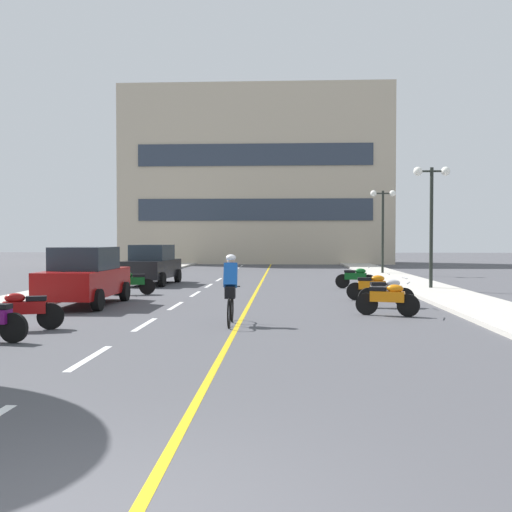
# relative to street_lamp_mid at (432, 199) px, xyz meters

# --- Properties ---
(ground_plane) EXTENTS (140.00, 140.00, 0.00)m
(ground_plane) POSITION_rel_street_lamp_mid_xyz_m (-7.27, 1.04, -3.70)
(ground_plane) COLOR #47474C
(curb_left) EXTENTS (2.40, 72.00, 0.12)m
(curb_left) POSITION_rel_street_lamp_mid_xyz_m (-14.47, 4.04, -3.64)
(curb_left) COLOR #B7B2A8
(curb_left) RESTS_ON ground
(curb_right) EXTENTS (2.40, 72.00, 0.12)m
(curb_right) POSITION_rel_street_lamp_mid_xyz_m (-0.07, 4.04, -3.64)
(curb_right) COLOR #B7B2A8
(curb_right) RESTS_ON ground
(lane_dash_1) EXTENTS (0.14, 2.20, 0.01)m
(lane_dash_1) POSITION_rel_street_lamp_mid_xyz_m (-9.27, -13.96, -3.70)
(lane_dash_1) COLOR silver
(lane_dash_1) RESTS_ON ground
(lane_dash_2) EXTENTS (0.14, 2.20, 0.01)m
(lane_dash_2) POSITION_rel_street_lamp_mid_xyz_m (-9.27, -9.96, -3.70)
(lane_dash_2) COLOR silver
(lane_dash_2) RESTS_ON ground
(lane_dash_3) EXTENTS (0.14, 2.20, 0.01)m
(lane_dash_3) POSITION_rel_street_lamp_mid_xyz_m (-9.27, -5.96, -3.70)
(lane_dash_3) COLOR silver
(lane_dash_3) RESTS_ON ground
(lane_dash_4) EXTENTS (0.14, 2.20, 0.01)m
(lane_dash_4) POSITION_rel_street_lamp_mid_xyz_m (-9.27, -1.96, -3.70)
(lane_dash_4) COLOR silver
(lane_dash_4) RESTS_ON ground
(lane_dash_5) EXTENTS (0.14, 2.20, 0.01)m
(lane_dash_5) POSITION_rel_street_lamp_mid_xyz_m (-9.27, 2.04, -3.70)
(lane_dash_5) COLOR silver
(lane_dash_5) RESTS_ON ground
(lane_dash_6) EXTENTS (0.14, 2.20, 0.01)m
(lane_dash_6) POSITION_rel_street_lamp_mid_xyz_m (-9.27, 6.04, -3.70)
(lane_dash_6) COLOR silver
(lane_dash_6) RESTS_ON ground
(lane_dash_7) EXTENTS (0.14, 2.20, 0.01)m
(lane_dash_7) POSITION_rel_street_lamp_mid_xyz_m (-9.27, 10.04, -3.70)
(lane_dash_7) COLOR silver
(lane_dash_7) RESTS_ON ground
(lane_dash_8) EXTENTS (0.14, 2.20, 0.01)m
(lane_dash_8) POSITION_rel_street_lamp_mid_xyz_m (-9.27, 14.04, -3.70)
(lane_dash_8) COLOR silver
(lane_dash_8) RESTS_ON ground
(lane_dash_9) EXTENTS (0.14, 2.20, 0.01)m
(lane_dash_9) POSITION_rel_street_lamp_mid_xyz_m (-9.27, 18.04, -3.70)
(lane_dash_9) COLOR silver
(lane_dash_9) RESTS_ON ground
(lane_dash_10) EXTENTS (0.14, 2.20, 0.01)m
(lane_dash_10) POSITION_rel_street_lamp_mid_xyz_m (-9.27, 22.04, -3.70)
(lane_dash_10) COLOR silver
(lane_dash_10) RESTS_ON ground
(lane_dash_11) EXTENTS (0.14, 2.20, 0.01)m
(lane_dash_11) POSITION_rel_street_lamp_mid_xyz_m (-9.27, 26.04, -3.70)
(lane_dash_11) COLOR silver
(lane_dash_11) RESTS_ON ground
(centre_line_yellow) EXTENTS (0.12, 66.00, 0.01)m
(centre_line_yellow) POSITION_rel_street_lamp_mid_xyz_m (-7.02, 4.04, -3.70)
(centre_line_yellow) COLOR gold
(centre_line_yellow) RESTS_ON ground
(office_building) EXTENTS (23.36, 6.49, 15.25)m
(office_building) POSITION_rel_street_lamp_mid_xyz_m (-8.39, 28.22, 3.92)
(office_building) COLOR #BCAD93
(office_building) RESTS_ON ground
(street_lamp_mid) EXTENTS (1.46, 0.36, 4.86)m
(street_lamp_mid) POSITION_rel_street_lamp_mid_xyz_m (0.00, 0.00, 0.00)
(street_lamp_mid) COLOR black
(street_lamp_mid) RESTS_ON curb_right
(street_lamp_far) EXTENTS (1.46, 0.36, 4.81)m
(street_lamp_far) POSITION_rel_street_lamp_mid_xyz_m (-0.17, 10.56, -0.03)
(street_lamp_far) COLOR black
(street_lamp_far) RESTS_ON curb_right
(parked_car_near) EXTENTS (1.93, 4.21, 1.82)m
(parked_car_near) POSITION_rel_street_lamp_mid_xyz_m (-12.10, -5.99, -2.78)
(parked_car_near) COLOR black
(parked_car_near) RESTS_ON ground
(parked_car_mid) EXTENTS (2.14, 4.30, 1.82)m
(parked_car_mid) POSITION_rel_street_lamp_mid_xyz_m (-11.97, 2.70, -2.78)
(parked_car_mid) COLOR black
(parked_car_mid) RESTS_ON ground
(motorcycle_3) EXTENTS (1.63, 0.81, 0.92)m
(motorcycle_3) POSITION_rel_street_lamp_mid_xyz_m (-11.76, -11.03, -3.23)
(motorcycle_3) COLOR black
(motorcycle_3) RESTS_ON ground
(motorcycle_4) EXTENTS (1.65, 0.76, 0.92)m
(motorcycle_4) POSITION_rel_street_lamp_mid_xyz_m (-3.13, -8.05, -3.23)
(motorcycle_4) COLOR black
(motorcycle_4) RESTS_ON ground
(motorcycle_5) EXTENTS (1.70, 0.60, 0.92)m
(motorcycle_5) POSITION_rel_street_lamp_mid_xyz_m (-2.83, -6.12, -3.23)
(motorcycle_5) COLOR black
(motorcycle_5) RESTS_ON ground
(motorcycle_6) EXTENTS (1.70, 0.60, 0.92)m
(motorcycle_6) POSITION_rel_street_lamp_mid_xyz_m (-2.94, -4.00, -3.23)
(motorcycle_6) COLOR black
(motorcycle_6) RESTS_ON ground
(motorcycle_7) EXTENTS (1.66, 0.75, 0.92)m
(motorcycle_7) POSITION_rel_street_lamp_mid_xyz_m (-11.57, -2.43, -3.23)
(motorcycle_7) COLOR black
(motorcycle_7) RESTS_ON ground
(motorcycle_8) EXTENTS (1.68, 0.67, 0.92)m
(motorcycle_8) POSITION_rel_street_lamp_mid_xyz_m (-2.90, 0.80, -3.23)
(motorcycle_8) COLOR black
(motorcycle_8) RESTS_ON ground
(cyclist_rider) EXTENTS (0.42, 1.77, 1.71)m
(cyclist_rider) POSITION_rel_street_lamp_mid_xyz_m (-7.20, -9.89, -2.81)
(cyclist_rider) COLOR black
(cyclist_rider) RESTS_ON ground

